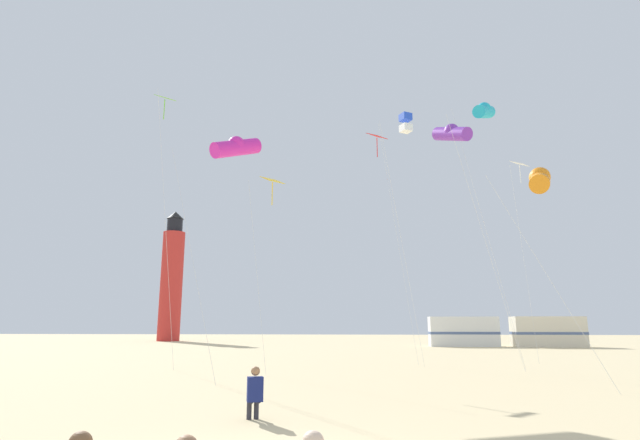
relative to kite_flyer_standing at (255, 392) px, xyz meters
The scene contains 13 objects.
kite_flyer_standing is the anchor object (origin of this frame).
kite_diamond_gold 13.38m from the kite_flyer_standing, 99.03° to the left, with size 1.73×1.73×8.86m.
kite_tube_magenta 13.28m from the kite_flyer_standing, 108.25° to the left, with size 3.85×4.00×10.43m.
kite_diamond_lime 18.68m from the kite_flyer_standing, 122.37° to the left, with size 1.86×1.86×13.78m.
kite_tube_cyan 21.88m from the kite_flyer_standing, 58.30° to the left, with size 2.78×3.14×14.27m.
kite_diamond_scarlet 18.49m from the kite_flyer_standing, 76.63° to the left, with size 2.70×2.70×12.35m.
kite_box_blue 22.44m from the kite_flyer_standing, 73.27° to the left, with size 2.07×2.07×14.55m.
kite_tube_violet 18.61m from the kite_flyer_standing, 61.71° to the left, with size 3.44×3.77×12.34m.
kite_diamond_white 23.75m from the kite_flyer_standing, 56.51° to the left, with size 1.22×1.22×11.61m.
kite_tube_orange 13.46m from the kite_flyer_standing, 38.57° to the left, with size 3.20×3.52×8.06m.
lighthouse_distant 56.86m from the kite_flyer_standing, 113.15° to the left, with size 2.80×2.80×16.80m.
rv_van_white 40.82m from the kite_flyer_standing, 72.81° to the left, with size 6.47×2.43×2.80m.
rv_van_cream 43.15m from the kite_flyer_standing, 62.76° to the left, with size 6.45×2.38×2.80m.
Camera 1 is at (1.56, -7.03, 2.06)m, focal length 28.11 mm.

